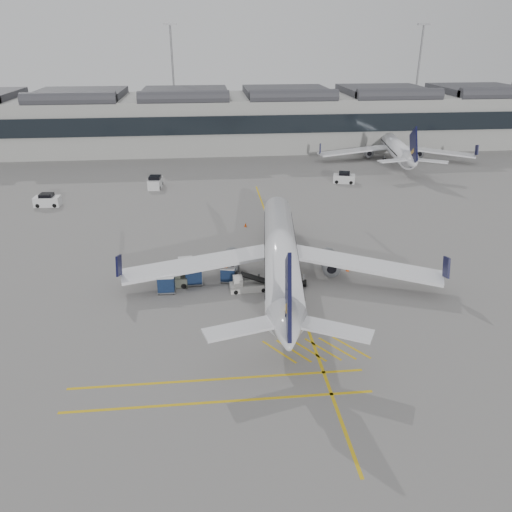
{
  "coord_description": "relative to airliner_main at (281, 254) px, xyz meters",
  "views": [
    {
      "loc": [
        1.72,
        -40.22,
        23.69
      ],
      "look_at": [
        6.18,
        3.14,
        4.0
      ],
      "focal_mm": 35.0,
      "sensor_mm": 36.0,
      "label": 1
    }
  ],
  "objects": [
    {
      "name": "baggage_cart_d",
      "position": [
        -9.87,
        2.4,
        -1.88
      ],
      "size": [
        1.75,
        1.5,
        1.7
      ],
      "rotation": [
        0.0,
        0.0,
        0.11
      ],
      "color": "gray",
      "rests_on": "ground"
    },
    {
      "name": "baggage_cart_a",
      "position": [
        -5.45,
        -0.02,
        -1.9
      ],
      "size": [
        1.82,
        1.61,
        1.66
      ],
      "rotation": [
        0.0,
        0.0,
        -0.22
      ],
      "color": "gray",
      "rests_on": "ground"
    },
    {
      "name": "apron_markings",
      "position": [
        0.96,
        4.08,
        -2.78
      ],
      "size": [
        0.25,
        60.0,
        0.01
      ],
      "primitive_type": "cube",
      "color": "gold",
      "rests_on": "ground"
    },
    {
      "name": "airliner_main",
      "position": [
        0.0,
        0.0,
        0.0
      ],
      "size": [
        32.47,
        35.65,
        9.49
      ],
      "rotation": [
        0.0,
        0.0,
        -0.12
      ],
      "color": "white",
      "rests_on": "ground"
    },
    {
      "name": "service_van_left",
      "position": [
        -30.84,
        27.23,
        -1.94
      ],
      "size": [
        3.76,
        2.02,
        1.89
      ],
      "rotation": [
        0.0,
        0.0,
        -0.05
      ],
      "color": "silver",
      "rests_on": "ground"
    },
    {
      "name": "pushback_tug",
      "position": [
        -10.83,
        -0.38,
        -2.16
      ],
      "size": [
        2.67,
        1.81,
        1.41
      ],
      "rotation": [
        0.0,
        0.0,
        -0.11
      ],
      "color": "#4C5044",
      "rests_on": "ground"
    },
    {
      "name": "terminal",
      "position": [
        -9.04,
        66.0,
        3.35
      ],
      "size": [
        200.0,
        20.45,
        12.4
      ],
      "color": "#9E9E99",
      "rests_on": "ground"
    },
    {
      "name": "ramp_agent_b",
      "position": [
        -5.87,
        -0.03,
        -1.86
      ],
      "size": [
        1.07,
        0.95,
        1.86
      ],
      "primitive_type": "imported",
      "rotation": [
        0.0,
        0.0,
        3.45
      ],
      "color": "#FB620D",
      "rests_on": "ground"
    },
    {
      "name": "ground",
      "position": [
        -9.04,
        -5.92,
        -2.79
      ],
      "size": [
        220.0,
        220.0,
        0.0
      ],
      "primitive_type": "plane",
      "color": "gray",
      "rests_on": "ground"
    },
    {
      "name": "belt_loader",
      "position": [
        -3.62,
        -2.11,
        -2.24
      ],
      "size": [
        4.6,
        1.72,
        1.87
      ],
      "rotation": [
        0.0,
        0.0,
        0.05
      ],
      "color": "beige",
      "rests_on": "ground"
    },
    {
      "name": "airliner_far",
      "position": [
        30.44,
        50.13,
        -0.14
      ],
      "size": [
        30.76,
        33.82,
        9.03
      ],
      "rotation": [
        0.0,
        0.0,
        -0.14
      ],
      "color": "white",
      "rests_on": "ground"
    },
    {
      "name": "light_masts",
      "position": [
        -10.7,
        80.08,
        11.7
      ],
      "size": [
        113.0,
        0.6,
        25.45
      ],
      "color": "slate",
      "rests_on": "ground"
    },
    {
      "name": "baggage_cart_c",
      "position": [
        -11.68,
        -1.69,
        -1.79
      ],
      "size": [
        1.79,
        1.48,
        1.86
      ],
      "rotation": [
        0.0,
        0.0,
        -0.02
      ],
      "color": "gray",
      "rests_on": "ground"
    },
    {
      "name": "safety_cone_engine",
      "position": [
        7.51,
        1.12,
        -2.52
      ],
      "size": [
        0.39,
        0.39,
        0.54
      ],
      "primitive_type": "cone",
      "color": "#F24C0A",
      "rests_on": "ground"
    },
    {
      "name": "ramp_agent_a",
      "position": [
        -5.62,
        -0.1,
        -1.93
      ],
      "size": [
        0.64,
        0.74,
        1.71
      ],
      "primitive_type": "imported",
      "rotation": [
        0.0,
        0.0,
        1.11
      ],
      "color": "orange",
      "rests_on": "ground"
    },
    {
      "name": "safety_cone_nose",
      "position": [
        -2.37,
        15.62,
        -2.52
      ],
      "size": [
        0.38,
        0.38,
        0.53
      ],
      "primitive_type": "cone",
      "color": "#F24C0A",
      "rests_on": "ground"
    },
    {
      "name": "service_van_mid",
      "position": [
        -15.68,
        35.14,
        -1.9
      ],
      "size": [
        2.32,
        4.04,
        1.98
      ],
      "rotation": [
        0.0,
        0.0,
        1.47
      ],
      "color": "silver",
      "rests_on": "ground"
    },
    {
      "name": "baggage_cart_b",
      "position": [
        -9.0,
        -0.24,
        -1.77
      ],
      "size": [
        1.85,
        1.55,
        1.9
      ],
      "rotation": [
        0.0,
        0.0,
        0.03
      ],
      "color": "gray",
      "rests_on": "ground"
    },
    {
      "name": "service_van_right",
      "position": [
        16.15,
        34.9,
        -1.96
      ],
      "size": [
        3.98,
        2.74,
        1.86
      ],
      "rotation": [
        0.0,
        0.0,
        -0.28
      ],
      "color": "silver",
      "rests_on": "ground"
    }
  ]
}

